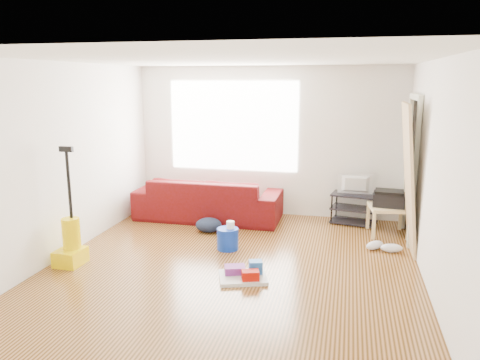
% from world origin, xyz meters
% --- Properties ---
extents(room, '(4.51, 5.01, 2.51)m').
position_xyz_m(room, '(0.07, 0.15, 1.25)').
color(room, '#412609').
rests_on(room, ground).
extents(sofa, '(2.38, 0.93, 0.69)m').
position_xyz_m(sofa, '(-0.89, 1.95, 0.00)').
color(sofa, '#490805').
rests_on(sofa, ground).
extents(tv_stand, '(0.77, 0.53, 0.49)m').
position_xyz_m(tv_stand, '(1.46, 2.22, 0.25)').
color(tv_stand, black).
rests_on(tv_stand, ground).
extents(tv, '(0.55, 0.07, 0.32)m').
position_xyz_m(tv, '(1.46, 2.22, 0.65)').
color(tv, black).
rests_on(tv, tv_stand).
extents(side_table, '(0.61, 0.61, 0.44)m').
position_xyz_m(side_table, '(1.95, 1.78, 0.37)').
color(side_table, beige).
rests_on(side_table, ground).
extents(printer, '(0.48, 0.38, 0.24)m').
position_xyz_m(printer, '(1.95, 1.78, 0.55)').
color(printer, black).
rests_on(printer, side_table).
extents(bucket, '(0.33, 0.33, 0.29)m').
position_xyz_m(bucket, '(-0.22, 0.62, 0.00)').
color(bucket, '#0D30AD').
rests_on(bucket, ground).
extents(toilet_paper, '(0.11, 0.11, 0.10)m').
position_xyz_m(toilet_paper, '(-0.18, 0.64, 0.20)').
color(toilet_paper, white).
rests_on(toilet_paper, bucket).
extents(cleaning_tray, '(0.65, 0.58, 0.19)m').
position_xyz_m(cleaning_tray, '(0.22, -0.28, 0.06)').
color(cleaning_tray, silver).
rests_on(cleaning_tray, ground).
extents(backpack, '(0.45, 0.38, 0.22)m').
position_xyz_m(backpack, '(-0.69, 1.27, 0.00)').
color(backpack, black).
rests_on(backpack, ground).
extents(sneakers, '(0.52, 0.29, 0.12)m').
position_xyz_m(sneakers, '(1.85, 1.03, 0.06)').
color(sneakers, silver).
rests_on(sneakers, ground).
extents(vacuum, '(0.32, 0.36, 1.48)m').
position_xyz_m(vacuum, '(-2.00, -0.33, 0.27)').
color(vacuum, '#F2CE00').
rests_on(vacuum, ground).
extents(door_panel, '(0.25, 0.80, 1.98)m').
position_xyz_m(door_panel, '(2.13, 1.16, 0.00)').
color(door_panel, tan).
rests_on(door_panel, ground).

